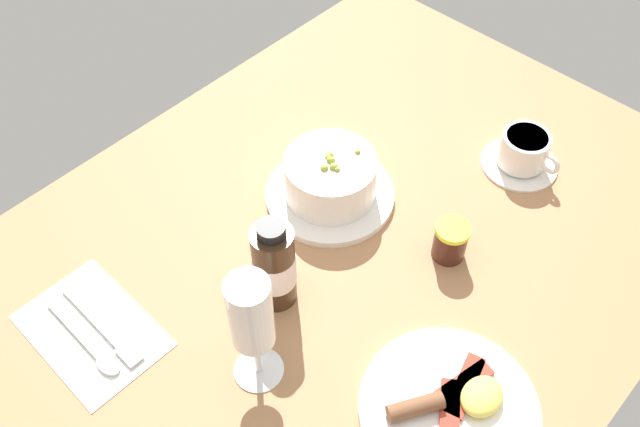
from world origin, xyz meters
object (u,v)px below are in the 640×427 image
object	(u,v)px
coffee_cup	(523,152)
wine_glass	(251,318)
porridge_bowl	(330,180)
jam_jar	(450,241)
sauce_bottle_brown	(274,266)
cutlery_setting	(93,332)
breakfast_plate	(451,408)

from	to	relation	value
coffee_cup	wine_glass	bearing A→B (deg)	-4.71
porridge_bowl	wine_glass	bearing A→B (deg)	25.41
jam_jar	sauce_bottle_brown	bearing A→B (deg)	-30.71
cutlery_setting	coffee_cup	distance (cm)	70.02
jam_jar	breakfast_plate	size ratio (longest dim) A/B	0.27
wine_glass	breakfast_plate	xyz separation A→B (cm)	(-12.34, 21.26, -12.00)
coffee_cup	jam_jar	bearing A→B (deg)	5.51
wine_glass	jam_jar	xyz separation A→B (cm)	(-31.67, 6.62, -9.86)
porridge_bowl	coffee_cup	xyz separation A→B (cm)	(-26.07, 17.76, -1.05)
cutlery_setting	wine_glass	bearing A→B (deg)	119.55
wine_glass	breakfast_plate	distance (cm)	27.36
breakfast_plate	sauce_bottle_brown	bearing A→B (deg)	-84.37
breakfast_plate	porridge_bowl	bearing A→B (deg)	-114.37
wine_glass	jam_jar	distance (cm)	33.82
coffee_cup	wine_glass	distance (cm)	55.17
porridge_bowl	wine_glass	world-z (taller)	wine_glass
cutlery_setting	breakfast_plate	distance (cm)	47.75
cutlery_setting	sauce_bottle_brown	world-z (taller)	sauce_bottle_brown
cutlery_setting	breakfast_plate	xyz separation A→B (cm)	(-23.76, 41.40, 0.72)
porridge_bowl	breakfast_plate	world-z (taller)	porridge_bowl
porridge_bowl	breakfast_plate	bearing A→B (deg)	65.63
porridge_bowl	sauce_bottle_brown	size ratio (longest dim) A/B	1.29
porridge_bowl	wine_glass	distance (cm)	32.27
coffee_cup	jam_jar	size ratio (longest dim) A/B	2.09
cutlery_setting	sauce_bottle_brown	size ratio (longest dim) A/B	1.30
coffee_cup	breakfast_plate	bearing A→B (deg)	21.94
coffee_cup	sauce_bottle_brown	size ratio (longest dim) A/B	0.83
cutlery_setting	jam_jar	world-z (taller)	jam_jar
coffee_cup	cutlery_setting	bearing A→B (deg)	-20.59
breakfast_plate	coffee_cup	bearing A→B (deg)	-158.06
cutlery_setting	breakfast_plate	world-z (taller)	breakfast_plate
porridge_bowl	jam_jar	size ratio (longest dim) A/B	3.26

